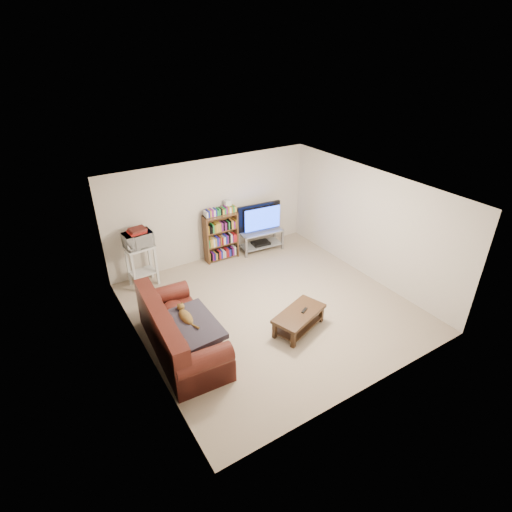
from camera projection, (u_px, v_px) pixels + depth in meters
floor at (271, 307)px, 7.92m from camera, size 5.00×5.00×0.00m
ceiling at (273, 192)px, 6.76m from camera, size 5.00×5.00×0.00m
wall_back at (212, 210)px, 9.20m from camera, size 5.00×0.00×5.00m
wall_front at (374, 328)px, 5.48m from camera, size 5.00×0.00×5.00m
wall_left at (138, 295)px, 6.18m from camera, size 0.00×5.00×5.00m
wall_right at (369, 224)px, 8.50m from camera, size 0.00×5.00×5.00m
sofa at (178, 335)px, 6.67m from camera, size 1.06×2.23×0.93m
blanket at (190, 327)px, 6.53m from camera, size 0.87×1.11×0.19m
cat at (186, 317)px, 6.65m from camera, size 0.27×0.61×0.18m
coffee_table at (299, 317)px, 7.20m from camera, size 1.15×0.83×0.38m
remote at (304, 310)px, 7.18m from camera, size 0.17×0.12×0.02m
tv_stand at (261, 237)px, 9.87m from camera, size 1.11×0.58×0.53m
television at (261, 218)px, 9.63m from camera, size 1.15×0.26×0.66m
dvd_player at (261, 243)px, 9.95m from camera, size 0.45×0.34×0.06m
bookshelf at (221, 236)px, 9.36m from camera, size 0.82×0.27×1.17m
shelf_clutter at (223, 208)px, 9.09m from camera, size 0.60×0.19×0.28m
microwave_stand at (141, 260)px, 8.38m from camera, size 0.60×0.46×0.92m
microwave at (138, 240)px, 8.14m from camera, size 0.59×0.43×0.31m
game_boxes at (137, 232)px, 8.05m from camera, size 0.35×0.32×0.05m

